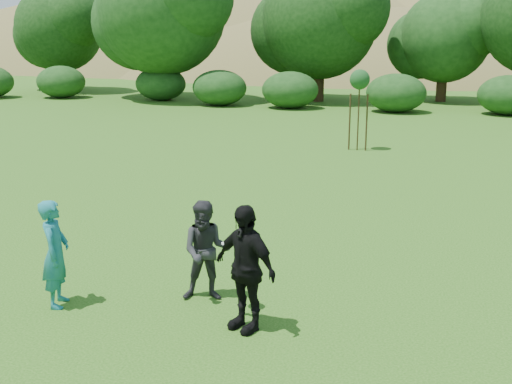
{
  "coord_description": "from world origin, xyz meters",
  "views": [
    {
      "loc": [
        3.54,
        -8.74,
        4.25
      ],
      "look_at": [
        0.0,
        3.0,
        1.1
      ],
      "focal_mm": 45.0,
      "sensor_mm": 36.0,
      "label": 1
    }
  ],
  "objects_px": {
    "player_grey": "(206,251)",
    "player_black": "(245,268)",
    "sapling": "(360,82)",
    "player_teal": "(55,253)"
  },
  "relations": [
    {
      "from": "player_grey",
      "to": "player_black",
      "type": "relative_size",
      "value": 0.87
    },
    {
      "from": "player_black",
      "to": "sapling",
      "type": "bearing_deg",
      "value": 117.86
    },
    {
      "from": "player_teal",
      "to": "sapling",
      "type": "height_order",
      "value": "sapling"
    },
    {
      "from": "player_grey",
      "to": "sapling",
      "type": "distance_m",
      "value": 13.81
    },
    {
      "from": "player_teal",
      "to": "sapling",
      "type": "bearing_deg",
      "value": -29.03
    },
    {
      "from": "player_teal",
      "to": "player_black",
      "type": "height_order",
      "value": "player_black"
    },
    {
      "from": "player_black",
      "to": "player_teal",
      "type": "bearing_deg",
      "value": -152.6
    },
    {
      "from": "player_black",
      "to": "sapling",
      "type": "xyz_separation_m",
      "value": [
        -0.44,
        14.52,
        1.48
      ]
    },
    {
      "from": "player_teal",
      "to": "player_black",
      "type": "bearing_deg",
      "value": -107.56
    },
    {
      "from": "player_grey",
      "to": "player_black",
      "type": "height_order",
      "value": "player_black"
    }
  ]
}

